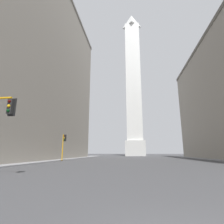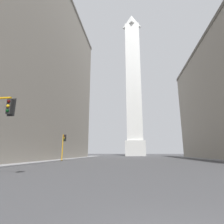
% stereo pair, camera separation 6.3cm
% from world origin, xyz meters
% --- Properties ---
extents(sidewalk_left, '(5.00, 96.09, 0.15)m').
position_xyz_m(sidewalk_left, '(-17.52, 28.83, 0.07)').
color(sidewalk_left, gray).
rests_on(sidewalk_left, ground_plane).
extents(obelisk, '(9.03, 9.03, 75.86)m').
position_xyz_m(obelisk, '(0.00, 80.08, 36.26)').
color(obelisk, silver).
rests_on(obelisk, ground_plane).
extents(traffic_light_mid_left, '(0.77, 0.51, 5.09)m').
position_xyz_m(traffic_light_mid_left, '(-14.60, 30.40, 3.36)').
color(traffic_light_mid_left, orange).
rests_on(traffic_light_mid_left, ground_plane).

